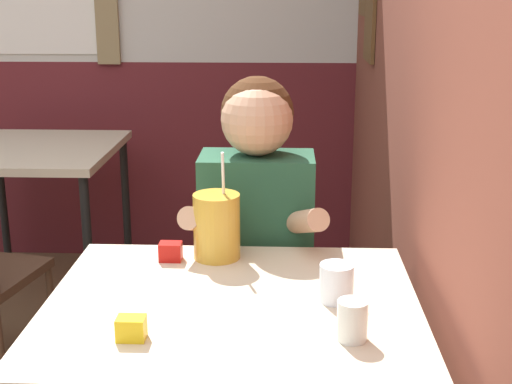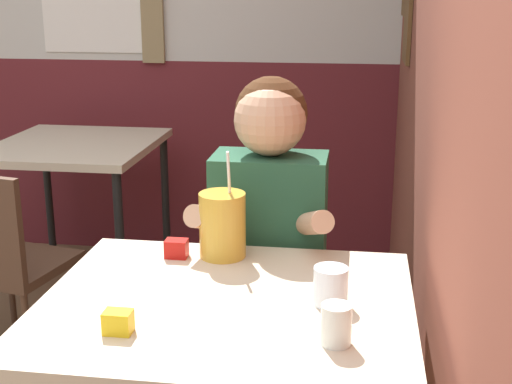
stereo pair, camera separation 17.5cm
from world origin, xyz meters
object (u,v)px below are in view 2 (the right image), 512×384
Objects in this scene: chair_near_window at (0,256)px; background_table at (76,160)px; main_table at (226,332)px; cocktail_pitcher at (222,225)px; person_seated at (269,266)px.

background_table is at bearing 100.75° from chair_near_window.
main_table is 1.04× the size of chair_near_window.
background_table is at bearing 122.36° from main_table.
background_table is 1.68m from cocktail_pitcher.
cocktail_pitcher is (0.98, -1.36, 0.18)m from background_table.
person_seated is (1.09, -0.36, 0.17)m from chair_near_window.
main_table is 0.71× the size of person_seated.
main_table is at bearing -77.72° from cocktail_pitcher.
cocktail_pitcher is (-0.10, -0.23, 0.21)m from person_seated.
main_table is 0.34m from cocktail_pitcher.
background_table is 2.74× the size of cocktail_pitcher.
person_seated is at bearing -6.61° from chair_near_window.
background_table is 0.66× the size of person_seated.
person_seated is (0.04, 0.51, -0.03)m from main_table.
person_seated is 4.16× the size of cocktail_pitcher.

